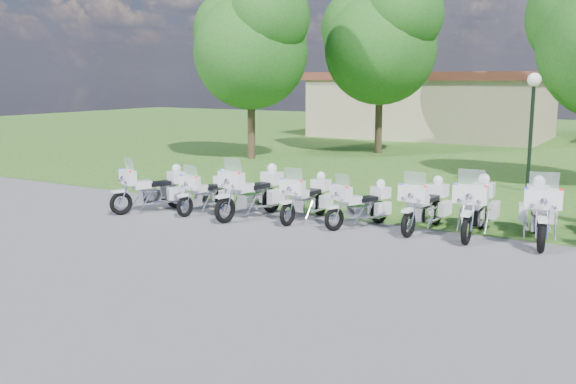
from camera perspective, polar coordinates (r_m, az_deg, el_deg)
The scene contains 14 objects.
ground at distance 14.75m, azimuth 0.24°, elevation -4.61°, with size 100.00×100.00×0.00m, color slate.
grass_lawn at distance 40.13m, azimuth 20.24°, elevation 4.13°, with size 100.00×48.00×0.01m, color #275B1C.
motorcycle_0 at distance 18.64m, azimuth -11.87°, elevation 0.35°, with size 1.35×2.20×1.58m.
motorcycle_1 at distance 18.26m, azimuth -7.21°, elevation 0.06°, with size 0.82×2.09×1.41m.
motorcycle_2 at distance 17.47m, azimuth -3.15°, elevation 0.07°, with size 1.10×2.51×1.69m.
motorcycle_3 at distance 17.10m, azimuth 1.72°, elevation -0.43°, with size 0.81×2.21×1.48m.
motorcycle_4 at distance 16.45m, azimuth 6.53°, elevation -1.02°, with size 1.23×1.97×1.42m.
motorcycle_5 at distance 16.31m, azimuth 12.13°, elevation -1.06°, with size 0.88×2.33×1.56m.
motorcycle_6 at distance 16.07m, azimuth 16.41°, elevation -1.19°, with size 0.92×2.54×1.71m.
motorcycle_7 at distance 15.94m, azimuth 21.45°, elevation -1.53°, with size 1.21×2.56×1.74m.
lamp_post at distance 22.57m, azimuth 20.93°, elevation 7.48°, with size 0.44×0.44×3.91m.
tree_0 at distance 30.17m, azimuth -3.39°, elevation 13.26°, with size 6.14×5.24×8.19m.
tree_1 at distance 32.69m, azimuth 8.18°, elevation 13.41°, with size 6.45×5.50×8.59m.
building_west at distance 42.45m, azimuth 12.63°, elevation 7.60°, with size 14.56×8.32×4.10m.
Camera 1 is at (7.23, -12.30, 3.75)m, focal length 40.00 mm.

